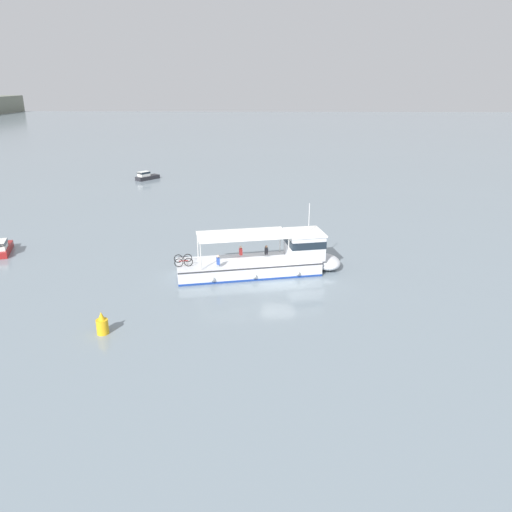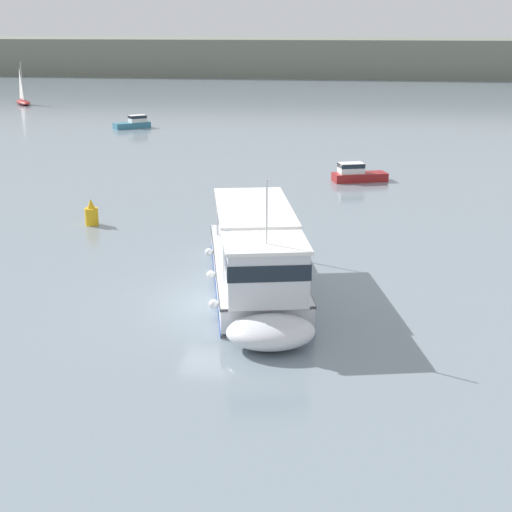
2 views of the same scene
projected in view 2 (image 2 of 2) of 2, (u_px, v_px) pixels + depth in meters
ground_plane at (213, 303)px, 28.51m from camera, size 400.00×400.00×0.00m
distant_shoreline at (337, 57)px, 149.88m from camera, size 400.00×28.00×6.96m
ferry_main at (258, 273)px, 28.69m from camera, size 5.86×13.07×5.32m
motorboat_horizon_east at (134, 122)px, 75.05m from camera, size 3.61×3.28×1.26m
motorboat_outer_anchorage at (356, 173)px, 50.02m from camera, size 3.83×2.40×1.26m
sailboat_off_bow at (23, 100)px, 96.09m from camera, size 4.01×4.68×5.40m
channel_buoy at (92, 214)px, 39.28m from camera, size 0.70×0.70×1.40m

